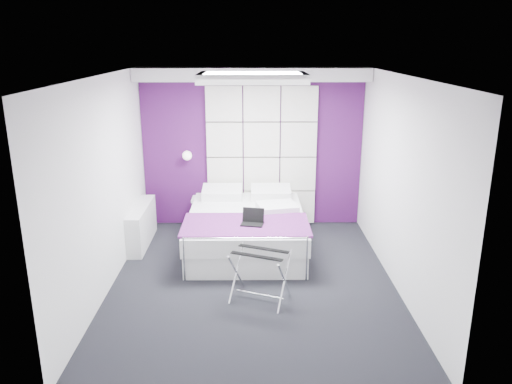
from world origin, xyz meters
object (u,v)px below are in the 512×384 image
wall_lamp (187,155)px  radiator (142,225)px  luggage_rack (260,276)px  laptop (252,220)px  bed (246,229)px  nightstand (204,199)px

wall_lamp → radiator: 1.35m
luggage_rack → laptop: laptop is taller
luggage_rack → bed: bearing=118.6°
radiator → bed: size_ratio=0.57×
wall_lamp → luggage_rack: (1.13, -2.51, -0.91)m
nightstand → laptop: size_ratio=1.34×
radiator → laptop: 1.86m
wall_lamp → luggage_rack: 2.90m
nightstand → laptop: (0.79, -1.45, 0.16)m
bed → radiator: bearing=172.7°
laptop → luggage_rack: bearing=-73.9°
wall_lamp → luggage_rack: wall_lamp is taller
bed → luggage_rack: bearing=-83.4°
luggage_rack → wall_lamp: bearing=136.3°
wall_lamp → laptop: wall_lamp is taller
radiator → laptop: bearing=-23.4°
nightstand → bed: bearing=-52.7°
nightstand → luggage_rack: 2.63m
wall_lamp → laptop: size_ratio=0.51×
laptop → wall_lamp: bearing=136.1°
bed → wall_lamp: bearing=134.7°
radiator → luggage_rack: bearing=-44.7°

